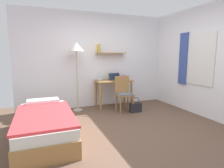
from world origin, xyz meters
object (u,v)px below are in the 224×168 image
(standing_lamp, at_px, (76,51))
(water_bottle, at_px, (100,77))
(laptop, at_px, (115,78))
(handbag, at_px, (135,107))
(book_stack, at_px, (124,78))
(bed, at_px, (45,125))
(desk_chair, at_px, (124,92))
(desk, at_px, (113,86))

(standing_lamp, xyz_separation_m, water_bottle, (0.63, 0.05, -0.69))
(laptop, distance_m, handbag, 1.05)
(laptop, relative_size, book_stack, 1.33)
(book_stack, bearing_deg, handbag, -90.47)
(book_stack, xyz_separation_m, handbag, (-0.01, -0.74, -0.68))
(bed, xyz_separation_m, desk_chair, (1.96, 0.97, 0.26))
(standing_lamp, relative_size, book_stack, 6.96)
(desk, bearing_deg, handbag, -63.93)
(bed, relative_size, standing_lamp, 1.05)
(laptop, bearing_deg, bed, -141.68)
(laptop, height_order, handbag, laptop)
(water_bottle, bearing_deg, standing_lamp, -175.28)
(water_bottle, xyz_separation_m, book_stack, (0.72, 0.00, -0.06))
(laptop, distance_m, book_stack, 0.27)
(desk_chair, distance_m, standing_lamp, 1.60)
(laptop, xyz_separation_m, book_stack, (0.26, -0.03, 0.01))
(bed, height_order, water_bottle, water_bottle)
(water_bottle, height_order, handbag, water_bottle)
(desk, relative_size, water_bottle, 4.58)
(desk, xyz_separation_m, book_stack, (0.34, 0.05, 0.21))
(standing_lamp, bearing_deg, bed, -120.61)
(bed, height_order, handbag, bed)
(bed, height_order, laptop, laptop)
(desk, xyz_separation_m, laptop, (0.07, 0.09, 0.20))
(handbag, bearing_deg, desk_chair, 141.66)
(water_bottle, height_order, book_stack, water_bottle)
(laptop, distance_m, water_bottle, 0.46)
(desk_chair, height_order, water_bottle, water_bottle)
(book_stack, relative_size, handbag, 0.65)
(bed, xyz_separation_m, water_bottle, (1.49, 1.51, 0.63))
(desk_chair, xyz_separation_m, laptop, (-0.01, 0.57, 0.30))
(desk, distance_m, handbag, 0.89)
(book_stack, bearing_deg, laptop, 173.20)
(bed, bearing_deg, water_bottle, 45.34)
(standing_lamp, bearing_deg, desk_chair, -23.94)
(laptop, bearing_deg, desk_chair, -88.98)
(standing_lamp, height_order, water_bottle, standing_lamp)
(desk, bearing_deg, water_bottle, 172.02)
(desk, height_order, desk_chair, desk_chair)
(desk_chair, xyz_separation_m, book_stack, (0.25, 0.54, 0.31))
(laptop, bearing_deg, handbag, -71.37)
(desk_chair, relative_size, water_bottle, 4.16)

